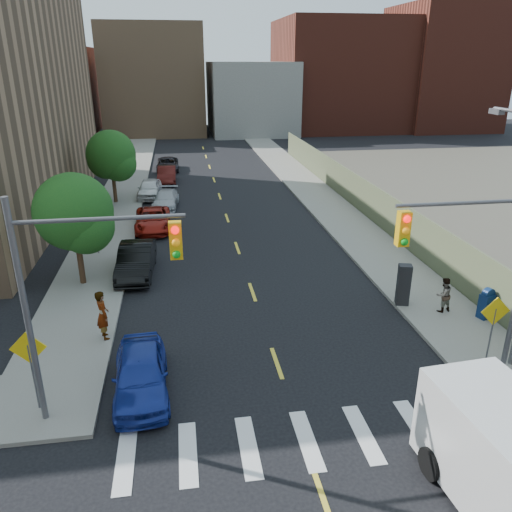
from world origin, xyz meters
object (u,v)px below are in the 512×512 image
object	(u,v)px
parked_car_black	(136,260)
parked_car_silver	(166,199)
parked_car_white	(150,189)
parked_car_grey	(168,164)
parked_car_blue	(141,373)
pedestrian_east	(444,295)
parked_car_red	(153,220)
mailbox	(487,303)
parked_car_maroon	(167,175)
pedestrian_west	(103,315)
payphone	(404,285)

from	to	relation	value
parked_car_black	parked_car_silver	distance (m)	12.48
parked_car_white	parked_car_grey	size ratio (longest dim) A/B	0.93
parked_car_blue	pedestrian_east	world-z (taller)	pedestrian_east
parked_car_blue	parked_car_red	distance (m)	17.21
mailbox	parked_car_maroon	bearing A→B (deg)	97.93
parked_car_blue	parked_car_white	distance (m)	25.52
parked_car_blue	parked_car_black	xyz separation A→B (m)	(-0.80, 9.95, 0.05)
parked_car_grey	pedestrian_west	xyz separation A→B (m)	(-2.10, -32.34, 0.51)
parked_car_grey	mailbox	distance (m)	35.72
pedestrian_west	parked_car_blue	bearing A→B (deg)	-177.53
parked_car_maroon	payphone	world-z (taller)	payphone
parked_car_silver	parked_car_grey	size ratio (longest dim) A/B	0.93
parked_car_maroon	mailbox	bearing A→B (deg)	-63.35
payphone	parked_car_black	bearing A→B (deg)	170.33
parked_car_white	payphone	distance (m)	24.10
parked_car_blue	parked_car_black	world-z (taller)	parked_car_black
parked_car_maroon	payphone	bearing A→B (deg)	-67.14
mailbox	parked_car_silver	bearing A→B (deg)	106.32
payphone	parked_car_red	bearing A→B (deg)	146.65
parked_car_blue	parked_car_red	world-z (taller)	parked_car_blue
parked_car_white	parked_car_black	bearing A→B (deg)	-85.83
mailbox	pedestrian_west	bearing A→B (deg)	159.12
parked_car_blue	parked_car_white	xyz separation A→B (m)	(-0.80, 25.51, -0.01)
parked_car_black	payphone	world-z (taller)	payphone
parked_car_black	parked_car_red	world-z (taller)	parked_car_black
parked_car_maroon	payphone	xyz separation A→B (m)	(10.50, -25.78, 0.34)
parked_car_blue	parked_car_white	size ratio (longest dim) A/B	1.01
parked_car_grey	payphone	world-z (taller)	payphone
parked_car_maroon	parked_car_red	bearing A→B (deg)	-92.58
parked_car_silver	parked_car_maroon	xyz separation A→B (m)	(0.00, 7.92, 0.12)
parked_car_black	pedestrian_east	size ratio (longest dim) A/B	3.08
pedestrian_east	parked_car_blue	bearing A→B (deg)	5.28
parked_car_blue	pedestrian_east	bearing A→B (deg)	13.07
parked_car_blue	parked_car_white	bearing A→B (deg)	88.76
parked_car_maroon	parked_car_grey	distance (m)	5.59
pedestrian_east	pedestrian_west	bearing A→B (deg)	-10.60
parked_car_blue	pedestrian_east	size ratio (longest dim) A/B	2.80
parked_car_silver	pedestrian_west	bearing A→B (deg)	-90.52
parked_car_red	parked_car_black	bearing A→B (deg)	-96.00
parked_car_red	mailbox	xyz separation A→B (m)	(14.15, -14.45, 0.14)
parked_car_white	parked_car_maroon	xyz separation A→B (m)	(1.30, 4.77, 0.02)
parked_car_blue	pedestrian_west	world-z (taller)	pedestrian_west
parked_car_black	payphone	xyz separation A→B (m)	(11.80, -5.46, 0.29)
parked_car_blue	payphone	xyz separation A→B (m)	(11.01, 4.50, 0.34)
parked_car_blue	pedestrian_east	xyz separation A→B (m)	(12.41, 3.58, 0.18)
parked_car_silver	pedestrian_west	size ratio (longest dim) A/B	2.14
parked_car_white	parked_car_grey	xyz separation A→B (m)	(1.30, 10.36, -0.09)
pedestrian_west	parked_car_maroon	bearing A→B (deg)	-26.39
parked_car_blue	pedestrian_west	bearing A→B (deg)	111.33
parked_car_red	parked_car_grey	bearing A→B (deg)	86.07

